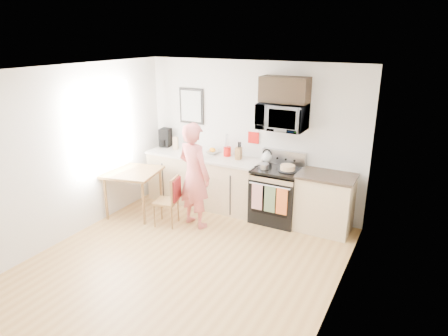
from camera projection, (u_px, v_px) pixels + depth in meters
The scene contains 28 objects.
floor at pixel (180, 267), 5.43m from camera, with size 4.60×4.60×0.00m, color #AE7B43.
back_wall at pixel (251, 137), 6.94m from camera, with size 4.00×0.04×2.60m, color silver.
front_wall at pixel (7, 267), 3.09m from camera, with size 4.00×0.04×2.60m, color silver.
left_wall at pixel (64, 155), 5.90m from camera, with size 0.04×4.60×2.60m, color silver.
right_wall at pixel (337, 208), 4.12m from camera, with size 0.04×4.60×2.60m, color silver.
ceiling at pixel (172, 71), 4.59m from camera, with size 4.00×4.60×0.04m, color white.
window at pixel (103, 128), 6.47m from camera, with size 0.06×1.40×1.50m.
cabinet_left at pixel (204, 181), 7.31m from camera, with size 2.10×0.60×0.90m, color tan.
countertop_left at pixel (203, 156), 7.16m from camera, with size 2.14×0.64×0.04m, color #F0E4CF.
cabinet_right at pixel (325, 204), 6.32m from camera, with size 0.84×0.60×0.90m, color tan.
countertop_right at pixel (327, 176), 6.17m from camera, with size 0.88×0.64×0.04m, color black.
range at pixel (277, 196), 6.66m from camera, with size 0.76×0.70×1.16m.
microwave at pixel (282, 117), 6.33m from camera, with size 0.76×0.51×0.42m, color #ABABAF.
upper_cabinet at pixel (285, 90), 6.23m from camera, with size 0.76×0.35×0.40m, color black.
wall_art at pixel (191, 106), 7.30m from camera, with size 0.50×0.04×0.65m.
wall_trivet at pixel (254, 138), 6.90m from camera, with size 0.20×0.02×0.20m, color #B4130F.
person at pixel (194, 175), 6.37m from camera, with size 0.63×0.41×1.72m, color #C24035.
dining_table at pixel (133, 176), 6.83m from camera, with size 0.87×0.87×0.79m.
chair at pixel (172, 195), 6.45m from camera, with size 0.46×0.43×0.84m.
knife_block at pixel (238, 153), 6.90m from camera, with size 0.09×0.13×0.21m, color brown.
utensil_crock at pixel (227, 147), 7.06m from camera, with size 0.13×0.13×0.40m.
fruit_bowl at pixel (212, 152), 7.22m from camera, with size 0.24×0.24×0.10m.
milk_carton at pixel (176, 143), 7.49m from camera, with size 0.09×0.09×0.23m, color tan.
coffee_maker at pixel (165, 138), 7.67m from camera, with size 0.23×0.31×0.35m.
bread_bag at pixel (193, 154), 6.99m from camera, with size 0.34×0.16×0.12m, color tan.
cake at pixel (288, 168), 6.37m from camera, with size 0.29×0.29×0.09m.
kettle at pixel (267, 157), 6.77m from camera, with size 0.19×0.19×0.24m.
pot at pixel (264, 166), 6.47m from camera, with size 0.18×0.29×0.09m.
Camera 1 is at (2.74, -3.88, 3.01)m, focal length 32.00 mm.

